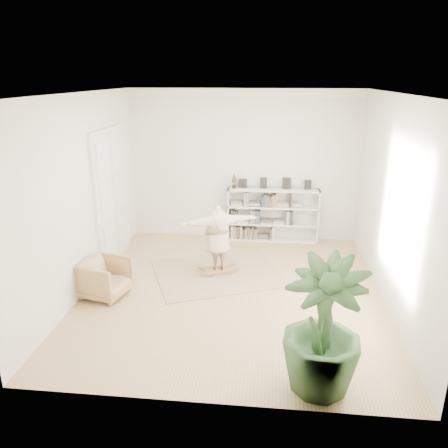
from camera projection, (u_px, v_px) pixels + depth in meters
The scene contains 9 objects.
floor at pixel (232, 291), 8.27m from camera, with size 6.00×6.00×0.00m, color #9F8352.
room_shell at pixel (244, 92), 9.90m from camera, with size 6.00×6.00×6.00m.
doors at pixel (112, 198), 9.31m from camera, with size 0.09×1.78×2.92m.
bookshelf at pixel (273, 215), 10.64m from camera, with size 2.20×0.35×1.64m.
armchair at pixel (105, 278), 7.99m from camera, with size 0.76×0.78×0.71m, color tan.
rug at pixel (218, 273), 9.02m from camera, with size 2.50×2.00×0.02m, color tan.
rocker_board at pixel (218, 270), 9.00m from camera, with size 0.64×0.52×0.12m.
person at pixel (218, 236), 8.76m from camera, with size 1.67×0.46×1.36m, color #C6AB94.
houseplant at pixel (323, 327), 5.44m from camera, with size 1.02×1.02×1.82m, color #2D4E27.
Camera 1 is at (0.63, -7.38, 3.89)m, focal length 35.00 mm.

